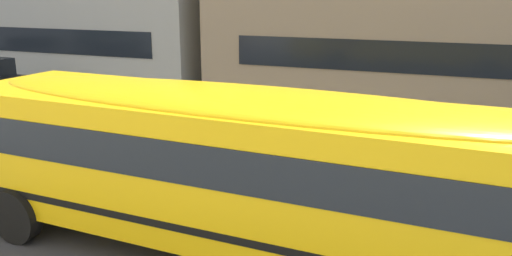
{
  "coord_description": "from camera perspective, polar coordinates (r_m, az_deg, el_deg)",
  "views": [
    {
      "loc": [
        4.96,
        -8.83,
        4.15
      ],
      "look_at": [
        1.77,
        -0.98,
        1.86
      ],
      "focal_mm": 36.04,
      "sensor_mm": 36.0,
      "label": 1
    }
  ],
  "objects": [
    {
      "name": "sidewalk_far",
      "position": [
        17.87,
        5.36,
        1.62
      ],
      "size": [
        120.0,
        3.0,
        0.01
      ],
      "primitive_type": "cube",
      "color": "gray",
      "rests_on": "ground_plane"
    },
    {
      "name": "school_bus",
      "position": [
        7.94,
        -1.45,
        -3.61
      ],
      "size": [
        12.15,
        3.13,
        2.7
      ],
      "rotation": [
        0.0,
        0.0,
        3.11
      ],
      "color": "yellow",
      "rests_on": "ground_plane"
    },
    {
      "name": "ground_plane",
      "position": [
        10.95,
        -6.75,
        -7.29
      ],
      "size": [
        400.0,
        400.0,
        0.0
      ],
      "primitive_type": "plane",
      "color": "#38383D"
    },
    {
      "name": "lane_centreline",
      "position": [
        10.94,
        -6.75,
        -7.28
      ],
      "size": [
        110.0,
        0.16,
        0.01
      ],
      "primitive_type": "cube",
      "color": "silver",
      "rests_on": "ground_plane"
    }
  ]
}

